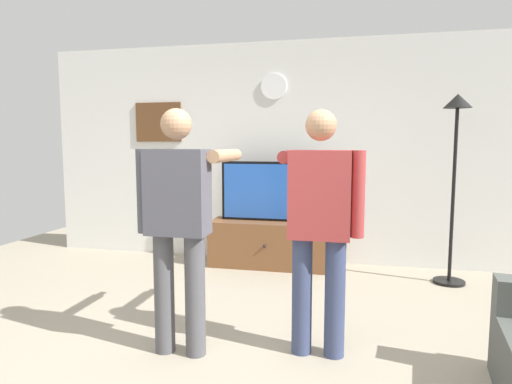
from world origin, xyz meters
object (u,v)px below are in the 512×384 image
at_px(wall_clock, 274,86).
at_px(framed_picture, 159,122).
at_px(tv_stand, 269,244).
at_px(television, 270,191).
at_px(floor_lamp, 455,150).
at_px(person_standing_nearer_lamp, 179,217).
at_px(person_standing_nearer_couch, 320,219).

relative_size(wall_clock, framed_picture, 0.50).
xyz_separation_m(tv_stand, television, (0.00, 0.05, 0.63)).
distance_m(floor_lamp, person_standing_nearer_lamp, 3.03).
relative_size(wall_clock, person_standing_nearer_couch, 0.18).
bearing_deg(tv_stand, television, 90.00).
distance_m(tv_stand, television, 0.63).
height_order(framed_picture, floor_lamp, framed_picture).
xyz_separation_m(television, person_standing_nearer_lamp, (-0.18, -2.34, 0.07)).
bearing_deg(floor_lamp, tv_stand, 173.41).
bearing_deg(floor_lamp, person_standing_nearer_couch, -123.23).
relative_size(tv_stand, framed_picture, 2.23).
bearing_deg(person_standing_nearer_lamp, framed_picture, 117.38).
bearing_deg(person_standing_nearer_couch, floor_lamp, 56.77).
bearing_deg(tv_stand, framed_picture, 169.04).
bearing_deg(framed_picture, person_standing_nearer_lamp, -62.62).
height_order(person_standing_nearer_lamp, person_standing_nearer_couch, person_standing_nearer_lamp).
relative_size(tv_stand, floor_lamp, 0.71).
relative_size(tv_stand, television, 1.19).
bearing_deg(television, floor_lamp, -7.91).
bearing_deg(person_standing_nearer_lamp, wall_clock, 85.94).
distance_m(person_standing_nearer_lamp, person_standing_nearer_couch, 0.96).
xyz_separation_m(television, floor_lamp, (1.98, -0.28, 0.51)).
bearing_deg(person_standing_nearer_couch, person_standing_nearer_lamp, -168.40).
bearing_deg(television, person_standing_nearer_couch, -70.52).
distance_m(tv_stand, framed_picture, 2.14).
xyz_separation_m(television, person_standing_nearer_couch, (0.76, -2.15, 0.06)).
height_order(wall_clock, person_standing_nearer_lamp, wall_clock).
height_order(wall_clock, floor_lamp, wall_clock).
relative_size(tv_stand, person_standing_nearer_couch, 0.82).
xyz_separation_m(tv_stand, framed_picture, (-1.52, 0.30, 1.47)).
distance_m(television, wall_clock, 1.28).
distance_m(tv_stand, wall_clock, 1.91).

